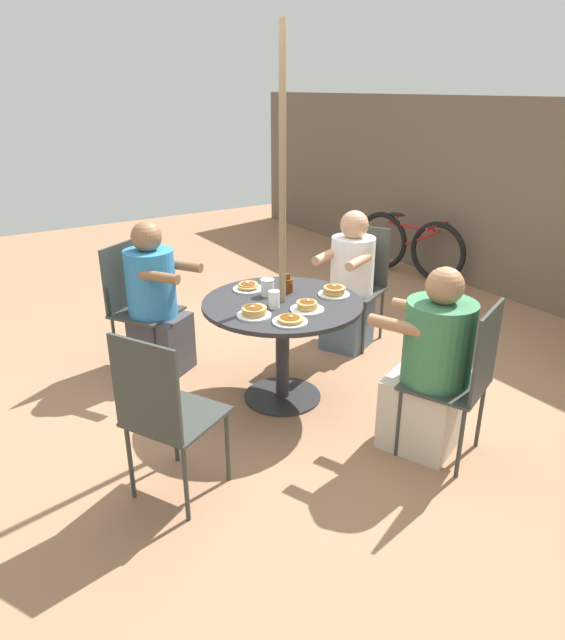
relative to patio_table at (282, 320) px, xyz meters
The scene contains 19 objects.
ground_plane 0.58m from the patio_table, ahead, with size 12.00×12.00×0.00m, color #9E7051.
patio_table is the anchor object (origin of this frame).
umbrella_pole 0.60m from the patio_table, ahead, with size 0.04×0.04×2.35m, color #846B4C.
patio_chair_north 1.20m from the patio_table, 147.39° to the right, with size 0.58×0.58×0.95m.
diner_north 1.02m from the patio_table, 147.39° to the right, with size 0.59×0.55×1.14m.
patio_chair_east 1.20m from the patio_table, 61.68° to the right, with size 0.57×0.57×0.95m.
patio_chair_south 1.20m from the patio_table, 22.85° to the left, with size 0.55×0.55×0.95m.
diner_south 1.02m from the patio_table, 22.85° to the left, with size 0.60×0.54×1.12m.
patio_chair_west 1.20m from the patio_table, 115.31° to the left, with size 0.56×0.56×0.95m.
diner_west 1.02m from the patio_table, 115.31° to the left, with size 0.52×0.59×1.12m.
pancake_plate_a 0.40m from the patio_table, 75.92° to the left, with size 0.21×0.21×0.07m.
pancake_plate_b 0.36m from the patio_table, 166.42° to the right, with size 0.21×0.21×0.06m.
pancake_plate_c 0.27m from the patio_table, 11.45° to the left, with size 0.21×0.21×0.07m.
pancake_plate_d 0.39m from the patio_table, 25.42° to the right, with size 0.21×0.21×0.05m.
pancake_plate_e 0.35m from the patio_table, 66.91° to the right, with size 0.21×0.21×0.07m.
syrup_bottle 0.26m from the patio_table, 135.20° to the left, with size 0.09×0.07×0.13m.
coffee_cup 0.24m from the patio_table, behind, with size 0.09×0.09×0.11m.
drinking_glass_a 0.23m from the patio_table, 57.24° to the right, with size 0.07×0.07×0.11m, color silver.
bicycle 3.14m from the patio_table, 120.27° to the left, with size 1.37×0.48×0.68m.
Camera 1 is at (2.92, -1.87, 2.01)m, focal length 32.00 mm.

